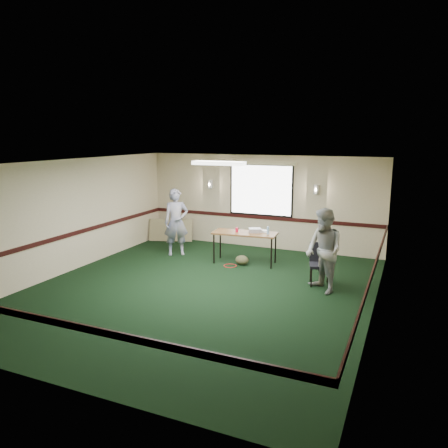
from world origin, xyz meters
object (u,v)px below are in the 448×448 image
at_px(conference_chair, 320,260).
at_px(person_left, 176,222).
at_px(folding_table, 245,235).
at_px(person_right, 324,251).
at_px(projector, 255,230).

height_order(conference_chair, person_left, person_left).
distance_m(folding_table, person_right, 2.60).
bearing_deg(person_right, projector, -169.25).
relative_size(conference_chair, person_left, 0.50).
xyz_separation_m(folding_table, person_left, (-2.03, 0.05, 0.16)).
distance_m(conference_chair, person_left, 4.22).
distance_m(projector, person_right, 2.46).
height_order(folding_table, person_right, person_right).
bearing_deg(projector, folding_table, -179.07).
height_order(folding_table, conference_chair, conference_chair).
xyz_separation_m(folding_table, person_right, (2.25, -1.30, 0.13)).
height_order(projector, person_left, person_left).
distance_m(projector, conference_chair, 2.10).
height_order(person_left, person_right, person_left).
bearing_deg(conference_chair, folding_table, 143.65).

